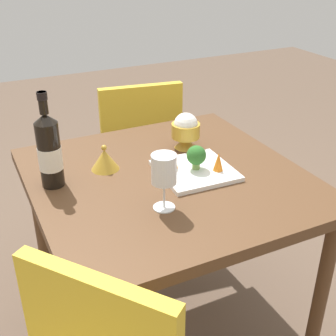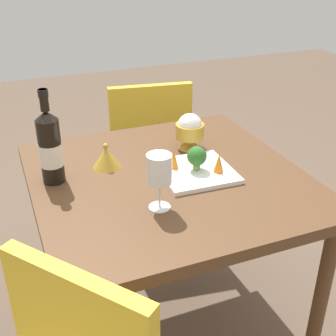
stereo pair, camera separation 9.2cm
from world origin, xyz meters
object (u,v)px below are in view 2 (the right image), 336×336
object	(u,v)px
carrot_garnish_left	(174,159)
rice_bowl_lid	(106,157)
wine_glass	(159,170)
wine_bottle	(50,147)
rice_bowl	(190,131)
chair_by_wall	(149,142)
broccoli_floret	(197,157)
serving_plate	(196,171)
carrot_garnish_right	(219,163)

from	to	relation	value
carrot_garnish_left	rice_bowl_lid	bearing A→B (deg)	149.30
rice_bowl_lid	wine_glass	bearing A→B (deg)	-76.43
wine_glass	rice_bowl_lid	xyz separation A→B (m)	(-0.08, 0.32, -0.09)
wine_bottle	rice_bowl	bearing A→B (deg)	7.29
chair_by_wall	rice_bowl_lid	xyz separation A→B (m)	(-0.36, -0.58, 0.24)
chair_by_wall	carrot_garnish_left	xyz separation A→B (m)	(-0.15, -0.70, 0.25)
wine_glass	rice_bowl_lid	world-z (taller)	wine_glass
broccoli_floret	serving_plate	bearing A→B (deg)	156.12
chair_by_wall	wine_glass	world-z (taller)	wine_glass
rice_bowl	carrot_garnish_left	size ratio (longest dim) A/B	2.10
chair_by_wall	carrot_garnish_left	world-z (taller)	chair_by_wall
carrot_garnish_right	rice_bowl_lid	bearing A→B (deg)	148.33
rice_bowl_lid	serving_plate	bearing A→B (deg)	-30.92
rice_bowl	serving_plate	world-z (taller)	rice_bowl
wine_glass	serving_plate	size ratio (longest dim) A/B	0.69
chair_by_wall	carrot_garnish_right	xyz separation A→B (m)	(-0.02, -0.79, 0.25)
wine_bottle	carrot_garnish_left	size ratio (longest dim) A/B	4.75
wine_bottle	carrot_garnish_right	size ratio (longest dim) A/B	4.79
serving_plate	carrot_garnish_left	size ratio (longest dim) A/B	3.84
wine_bottle	wine_glass	size ratio (longest dim) A/B	1.79
serving_plate	carrot_garnish_left	distance (m)	0.09
wine_glass	carrot_garnish_right	size ratio (longest dim) A/B	2.68
chair_by_wall	rice_bowl_lid	bearing A→B (deg)	-113.43
wine_bottle	rice_bowl	distance (m)	0.54
serving_plate	rice_bowl_lid	bearing A→B (deg)	149.08
chair_by_wall	rice_bowl_lid	world-z (taller)	chair_by_wall
wine_glass	rice_bowl_lid	size ratio (longest dim) A/B	1.79
rice_bowl	broccoli_floret	size ratio (longest dim) A/B	1.65
wine_bottle	carrot_garnish_left	bearing A→B (deg)	-12.91
serving_plate	broccoli_floret	xyz separation A→B (m)	(0.00, -0.00, 0.06)
serving_plate	broccoli_floret	bearing A→B (deg)	-23.88
wine_bottle	carrot_garnish_right	bearing A→B (deg)	-18.44
carrot_garnish_right	wine_bottle	bearing A→B (deg)	161.56
rice_bowl	rice_bowl_lid	size ratio (longest dim) A/B	1.42
wine_bottle	carrot_garnish_left	world-z (taller)	wine_bottle
wine_bottle	rice_bowl	size ratio (longest dim) A/B	2.26
wine_glass	broccoli_floret	xyz separation A→B (m)	(0.20, 0.16, -0.06)
chair_by_wall	wine_glass	size ratio (longest dim) A/B	4.75
wine_glass	carrot_garnish_right	distance (m)	0.30
chair_by_wall	carrot_garnish_right	size ratio (longest dim) A/B	12.71
wine_bottle	rice_bowl_lid	size ratio (longest dim) A/B	3.21
chair_by_wall	rice_bowl	world-z (taller)	rice_bowl
broccoli_floret	carrot_garnish_left	size ratio (longest dim) A/B	1.27
broccoli_floret	carrot_garnish_left	distance (m)	0.08
chair_by_wall	carrot_garnish_left	distance (m)	0.76
broccoli_floret	carrot_garnish_right	distance (m)	0.08
wine_glass	carrot_garnish_left	xyz separation A→B (m)	(0.13, 0.20, -0.08)
wine_glass	carrot_garnish_right	xyz separation A→B (m)	(0.26, 0.11, -0.08)
rice_bowl	broccoli_floret	distance (m)	0.21
chair_by_wall	carrot_garnish_left	bearing A→B (deg)	-93.75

